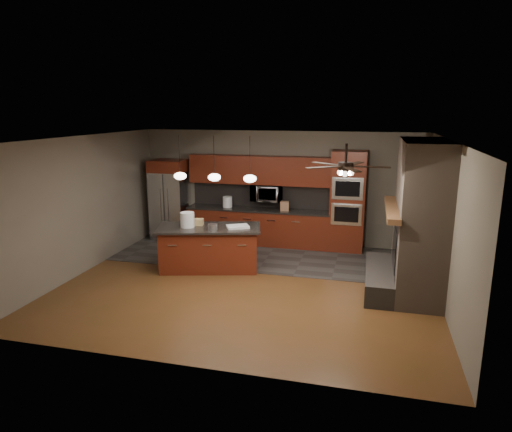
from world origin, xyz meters
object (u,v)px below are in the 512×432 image
(microwave, at_px, (266,193))
(paint_can, at_px, (213,227))
(paint_tray, at_px, (238,227))
(counter_bucket, at_px, (227,202))
(oven_tower, at_px, (348,202))
(cardboard_box, at_px, (198,222))
(kitchen_island, at_px, (209,248))
(refrigerator, at_px, (170,200))
(white_bucket, at_px, (187,220))
(counter_box, at_px, (284,206))

(microwave, bearing_deg, paint_can, -104.20)
(paint_tray, relative_size, counter_bucket, 1.66)
(oven_tower, height_order, cardboard_box, oven_tower)
(oven_tower, bearing_deg, kitchen_island, -143.01)
(oven_tower, xyz_separation_m, refrigerator, (-4.50, -0.07, -0.16))
(white_bucket, bearing_deg, microwave, 62.07)
(microwave, height_order, counter_bucket, microwave)
(kitchen_island, xyz_separation_m, counter_box, (1.23, 2.01, 0.55))
(microwave, distance_m, counter_bucket, 1.03)
(paint_tray, height_order, counter_box, counter_box)
(counter_bucket, bearing_deg, cardboard_box, -90.79)
(oven_tower, distance_m, white_bucket, 3.83)
(white_bucket, bearing_deg, counter_bucket, 85.16)
(kitchen_island, xyz_separation_m, white_bucket, (-0.42, -0.11, 0.61))
(kitchen_island, distance_m, cardboard_box, 0.60)
(refrigerator, distance_m, cardboard_box, 2.42)
(kitchen_island, bearing_deg, cardboard_box, 146.22)
(paint_tray, height_order, cardboard_box, cardboard_box)
(paint_tray, bearing_deg, cardboard_box, 151.69)
(kitchen_island, xyz_separation_m, paint_can, (0.17, -0.21, 0.52))
(oven_tower, xyz_separation_m, counter_box, (-1.50, -0.04, -0.18))
(oven_tower, relative_size, white_bucket, 7.63)
(refrigerator, xyz_separation_m, paint_tray, (2.38, -1.89, -0.09))
(paint_tray, bearing_deg, counter_bucket, 84.85)
(oven_tower, xyz_separation_m, paint_can, (-2.56, -2.27, -0.21))
(kitchen_island, distance_m, counter_bucket, 2.15)
(kitchen_island, relative_size, counter_box, 10.15)
(cardboard_box, bearing_deg, microwave, 53.64)
(oven_tower, xyz_separation_m, counter_bucket, (-2.97, 0.01, -0.16))
(paint_tray, relative_size, cardboard_box, 2.04)
(microwave, height_order, counter_box, microwave)
(oven_tower, height_order, white_bucket, oven_tower)
(paint_can, bearing_deg, refrigerator, 131.52)
(counter_bucket, xyz_separation_m, counter_box, (1.47, -0.05, -0.02))
(paint_tray, bearing_deg, counter_box, 43.63)
(microwave, xyz_separation_m, kitchen_island, (-0.75, -2.11, -0.83))
(microwave, relative_size, paint_tray, 1.64)
(paint_tray, xyz_separation_m, counter_box, (0.62, 1.92, 0.07))
(kitchen_island, bearing_deg, counter_box, 43.90)
(counter_bucket, bearing_deg, paint_can, -79.85)
(white_bucket, bearing_deg, oven_tower, 34.47)
(paint_can, height_order, cardboard_box, cardboard_box)
(microwave, bearing_deg, paint_tray, -94.20)
(oven_tower, distance_m, cardboard_box, 3.59)
(paint_tray, bearing_deg, microwave, 57.40)
(refrigerator, height_order, counter_box, refrigerator)
(microwave, distance_m, refrigerator, 2.55)
(refrigerator, xyz_separation_m, counter_box, (3.00, 0.03, -0.01))
(oven_tower, bearing_deg, counter_bucket, 179.86)
(white_bucket, bearing_deg, cardboard_box, 52.18)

